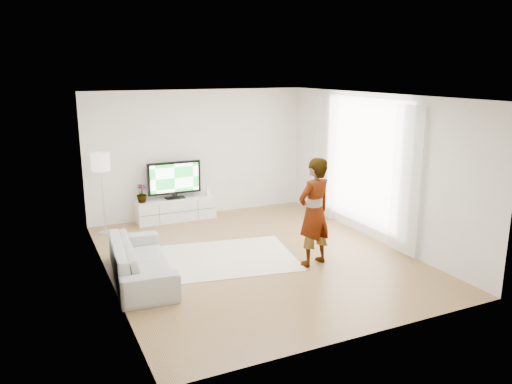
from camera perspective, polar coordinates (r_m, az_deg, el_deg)
name	(u,v)px	position (r m, az deg, el deg)	size (l,w,h in m)	color
floor	(256,257)	(8.88, 0.01, -7.42)	(6.00, 6.00, 0.00)	#A9824C
ceiling	(256,96)	(8.29, 0.01, 10.93)	(6.00, 6.00, 0.00)	white
wall_left	(105,195)	(7.78, -16.91, -0.30)	(0.02, 6.00, 2.80)	white
wall_right	(375,168)	(9.78, 13.42, 2.73)	(0.02, 6.00, 2.80)	white
wall_back	(199,153)	(11.22, -6.51, 4.41)	(5.00, 0.02, 2.80)	white
wall_front	(364,229)	(5.99, 12.29, -4.20)	(5.00, 0.02, 2.80)	white
window	(364,163)	(9.99, 12.28, 3.31)	(0.01, 2.60, 2.50)	white
curtain_near	(407,181)	(8.98, 16.83, 1.21)	(0.04, 0.70, 2.60)	white
curtain_far	(325,157)	(11.01, 7.84, 3.93)	(0.04, 0.70, 2.60)	white
media_console	(176,209)	(11.06, -9.14, -1.96)	(1.71, 0.49, 0.48)	white
television	(174,179)	(10.93, -9.31, 1.52)	(1.17, 0.23, 0.81)	black
game_console	(208,190)	(11.19, -5.52, 0.21)	(0.08, 0.17, 0.23)	white
potted_plant	(142,193)	(10.79, -12.94, -0.15)	(0.22, 0.22, 0.39)	#3F7238
rug	(221,258)	(8.82, -3.97, -7.58)	(2.51, 1.81, 0.01)	white
player	(314,212)	(8.31, 6.67, -2.29)	(0.67, 0.44, 1.83)	#334772
sofa	(141,260)	(8.09, -13.01, -7.60)	(2.14, 0.84, 0.62)	beige
floor_lamp	(101,166)	(10.23, -17.32, 2.90)	(0.36, 0.36, 1.64)	silver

